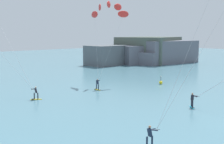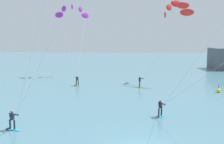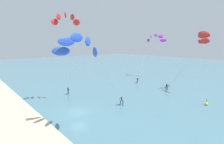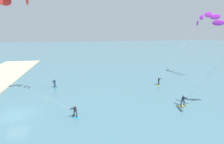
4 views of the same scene
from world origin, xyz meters
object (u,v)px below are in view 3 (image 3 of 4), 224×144
at_px(kitesurfer_nearshore, 79,48).
at_px(kitesurfer_mid_water, 66,23).
at_px(kitesurfer_downwind, 202,39).
at_px(marker_buoy, 206,104).
at_px(kitesurfer_far_out, 155,39).

height_order(kitesurfer_nearshore, kitesurfer_mid_water, kitesurfer_mid_water).
xyz_separation_m(kitesurfer_downwind, marker_buoy, (5.07, -7.17, -11.52)).
bearing_deg(kitesurfer_nearshore, kitesurfer_downwind, 89.59).
bearing_deg(kitesurfer_downwind, marker_buoy, -54.76).
bearing_deg(kitesurfer_downwind, kitesurfer_nearshore, -90.41).
distance_m(kitesurfer_downwind, marker_buoy, 14.48).
xyz_separation_m(kitesurfer_mid_water, marker_buoy, (15.92, 18.94, -14.11)).
distance_m(kitesurfer_nearshore, kitesurfer_mid_water, 11.86).
bearing_deg(kitesurfer_nearshore, kitesurfer_mid_water, 161.86).
relative_size(kitesurfer_far_out, kitesurfer_downwind, 1.04).
relative_size(kitesurfer_downwind, marker_buoy, 9.84).
height_order(kitesurfer_far_out, marker_buoy, kitesurfer_far_out).
relative_size(kitesurfer_nearshore, kitesurfer_downwind, 1.01).
relative_size(kitesurfer_nearshore, kitesurfer_mid_water, 0.85).
bearing_deg(kitesurfer_mid_water, kitesurfer_nearshore, -18.14).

